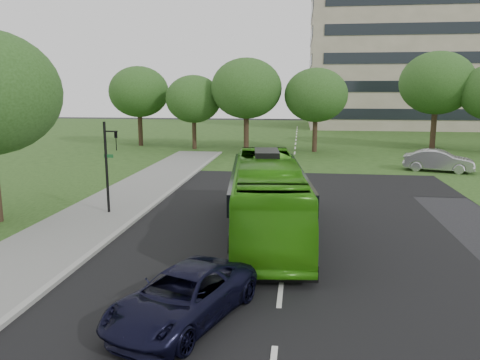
{
  "coord_description": "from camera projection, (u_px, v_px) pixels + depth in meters",
  "views": [
    {
      "loc": [
        0.47,
        -19.24,
        6.05
      ],
      "look_at": [
        -2.46,
        3.55,
        1.6
      ],
      "focal_mm": 35.0,
      "sensor_mm": 36.0,
      "label": 1
    }
  ],
  "objects": [
    {
      "name": "tree_park_f",
      "position": [
        139.0,
        92.0,
        50.22
      ],
      "size": [
        6.39,
        6.39,
        8.53
      ],
      "color": "black",
      "rests_on": "ground"
    },
    {
      "name": "tree_park_d",
      "position": [
        437.0,
        83.0,
        47.48
      ],
      "size": [
        7.48,
        7.48,
        9.89
      ],
      "color": "black",
      "rests_on": "ground"
    },
    {
      "name": "traffic_light",
      "position": [
        109.0,
        161.0,
        22.46
      ],
      "size": [
        0.74,
        0.23,
        4.56
      ],
      "rotation": [
        0.0,
        0.0,
        0.4
      ],
      "color": "black",
      "rests_on": "ground"
    },
    {
      "name": "ground",
      "position": [
        286.0,
        234.0,
        19.95
      ],
      "size": [
        160.0,
        160.0,
        0.0
      ],
      "primitive_type": "plane",
      "color": "black",
      "rests_on": "ground"
    },
    {
      "name": "office_building",
      "position": [
        437.0,
        49.0,
        75.15
      ],
      "size": [
        40.1,
        20.1,
        25.0
      ],
      "color": "gray",
      "rests_on": "ground"
    },
    {
      "name": "suv",
      "position": [
        183.0,
        296.0,
        12.34
      ],
      "size": [
        3.86,
        5.39,
        1.36
      ],
      "primitive_type": "imported",
      "rotation": [
        0.0,
        0.0,
        -0.36
      ],
      "color": "black",
      "rests_on": "ground"
    },
    {
      "name": "bus",
      "position": [
        267.0,
        197.0,
        19.64
      ],
      "size": [
        3.9,
        11.77,
        3.22
      ],
      "primitive_type": "imported",
      "rotation": [
        0.0,
        0.0,
        0.11
      ],
      "color": "#338F11",
      "rests_on": "ground"
    },
    {
      "name": "tree_park_a",
      "position": [
        194.0,
        99.0,
        47.44
      ],
      "size": [
        5.65,
        5.65,
        7.51
      ],
      "color": "black",
      "rests_on": "ground"
    },
    {
      "name": "tree_park_c",
      "position": [
        316.0,
        95.0,
        45.17
      ],
      "size": [
        6.12,
        6.12,
        8.13
      ],
      "color": "black",
      "rests_on": "ground"
    },
    {
      "name": "street_surfaces",
      "position": [
        290.0,
        158.0,
        42.14
      ],
      "size": [
        120.0,
        120.0,
        0.15
      ],
      "color": "black",
      "rests_on": "ground"
    },
    {
      "name": "sedan",
      "position": [
        438.0,
        161.0,
        34.99
      ],
      "size": [
        5.26,
        3.06,
        1.64
      ],
      "primitive_type": "imported",
      "rotation": [
        0.0,
        0.0,
        1.29
      ],
      "color": "#A7A7AC",
      "rests_on": "ground"
    },
    {
      "name": "tree_park_b",
      "position": [
        246.0,
        89.0,
        45.82
      ],
      "size": [
        6.95,
        6.95,
        9.12
      ],
      "color": "black",
      "rests_on": "ground"
    }
  ]
}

